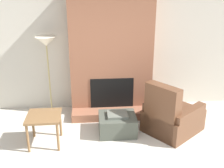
{
  "coord_description": "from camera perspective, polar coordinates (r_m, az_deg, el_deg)",
  "views": [
    {
      "loc": [
        -0.45,
        -2.89,
        2.8
      ],
      "look_at": [
        0.0,
        2.48,
        0.69
      ],
      "focal_mm": 45.0,
      "sensor_mm": 36.0,
      "label": 1
    }
  ],
  "objects": [
    {
      "name": "wall_back",
      "position": [
        6.06,
        -0.38,
        7.03
      ],
      "size": [
        6.82,
        0.06,
        2.6
      ],
      "primitive_type": "cube",
      "color": "beige",
      "rests_on": "ground_plane"
    },
    {
      "name": "ottoman",
      "position": [
        5.32,
        1.1,
        -8.07
      ],
      "size": [
        0.69,
        0.58,
        0.4
      ],
      "color": "#474C42",
      "rests_on": "ground_plane"
    },
    {
      "name": "armchair",
      "position": [
        5.41,
        11.85,
        -6.75
      ],
      "size": [
        1.26,
        1.24,
        1.02
      ],
      "rotation": [
        0.0,
        0.0,
        2.24
      ],
      "color": "brown",
      "rests_on": "ground_plane"
    },
    {
      "name": "floor_lamp_left",
      "position": [
        5.74,
        -13.2,
        7.71
      ],
      "size": [
        0.42,
        0.42,
        1.67
      ],
      "color": "tan",
      "rests_on": "ground_plane"
    },
    {
      "name": "side_table",
      "position": [
        5.0,
        -13.68,
        -7.07
      ],
      "size": [
        0.58,
        0.56,
        0.56
      ],
      "color": "brown",
      "rests_on": "ground_plane"
    },
    {
      "name": "fireplace",
      "position": [
        5.81,
        -0.17,
        5.76
      ],
      "size": [
        1.69,
        0.8,
        2.6
      ],
      "color": "#935B42",
      "rests_on": "ground_plane"
    }
  ]
}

